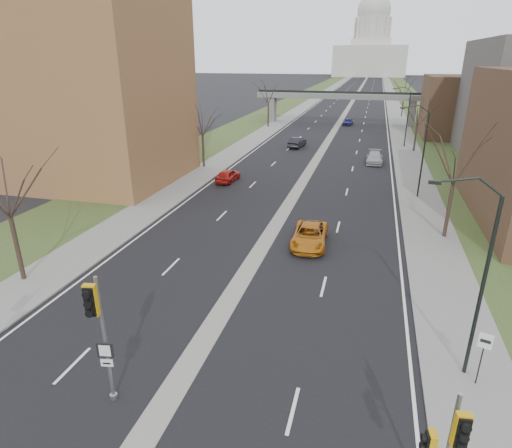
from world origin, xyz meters
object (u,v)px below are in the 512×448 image
at_px(signal_pole_right, 445,447).
at_px(speed_limit_sign, 483,350).
at_px(signal_pole_median, 98,322).
at_px(car_right_near, 310,235).
at_px(car_right_mid, 374,158).
at_px(car_left_far, 297,142).
at_px(car_left_near, 228,175).
at_px(car_right_far, 348,122).

relative_size(signal_pole_right, speed_limit_sign, 1.94).
xyz_separation_m(signal_pole_median, car_right_near, (5.30, 17.50, -3.14)).
height_order(speed_limit_sign, car_right_mid, speed_limit_sign).
distance_m(car_left_far, car_right_near, 36.40).
relative_size(car_right_near, car_right_mid, 1.07).
distance_m(signal_pole_median, car_left_far, 53.30).
bearing_deg(car_right_near, car_left_near, 124.62).
xyz_separation_m(signal_pole_right, speed_limit_sign, (2.50, 6.67, -1.33)).
height_order(car_left_far, car_right_mid, car_left_far).
height_order(signal_pole_right, car_right_far, signal_pole_right).
distance_m(signal_pole_right, car_left_far, 56.62).
bearing_deg(car_right_mid, signal_pole_median, -102.09).
bearing_deg(car_right_far, signal_pole_right, -77.15).
relative_size(speed_limit_sign, car_right_near, 0.47).
bearing_deg(car_right_far, car_left_near, -94.80).
height_order(signal_pole_right, car_right_mid, signal_pole_right).
xyz_separation_m(signal_pole_median, speed_limit_sign, (14.20, 4.94, -2.06)).
bearing_deg(car_right_far, speed_limit_sign, -74.74).
bearing_deg(car_right_far, car_left_far, -95.91).
bearing_deg(car_left_far, car_right_near, 108.78).
bearing_deg(car_left_far, signal_pole_median, 99.41).
xyz_separation_m(signal_pole_median, car_left_near, (-5.94, 32.15, -3.16)).
bearing_deg(signal_pole_median, car_right_near, 62.48).
bearing_deg(car_right_mid, car_right_near, -98.87).
xyz_separation_m(car_left_near, car_left_far, (4.03, 21.02, 0.05)).
relative_size(signal_pole_right, car_right_far, 1.21).
height_order(speed_limit_sign, car_right_near, speed_limit_sign).
bearing_deg(speed_limit_sign, car_left_far, 124.13).
bearing_deg(signal_pole_right, car_left_far, 96.15).
relative_size(car_left_near, car_left_far, 0.90).
xyz_separation_m(car_left_far, car_right_near, (7.21, -35.68, -0.03)).
bearing_deg(car_right_mid, car_left_near, -139.47).
relative_size(speed_limit_sign, car_left_near, 0.59).
relative_size(car_left_far, car_right_mid, 0.94).
height_order(speed_limit_sign, car_left_near, speed_limit_sign).
height_order(signal_pole_right, car_left_near, signal_pole_right).
relative_size(car_left_near, car_right_mid, 0.85).
bearing_deg(car_right_near, signal_pole_right, -74.47).
relative_size(speed_limit_sign, car_left_far, 0.53).
xyz_separation_m(signal_pole_right, car_left_near, (-17.64, 33.88, -2.43)).
relative_size(car_left_far, car_right_far, 1.17).
distance_m(signal_pole_median, speed_limit_sign, 15.17).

